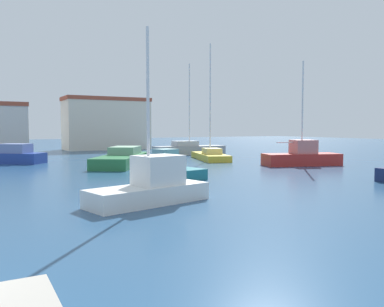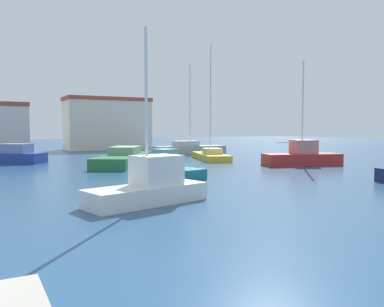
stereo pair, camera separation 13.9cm
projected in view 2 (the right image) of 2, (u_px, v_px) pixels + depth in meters
water at (178, 168)px, 29.67m from camera, size 160.00×160.00×0.00m
sailboat_yellow_center_channel at (211, 155)px, 36.90m from camera, size 4.16×7.52×10.72m
sailboat_white_distant_east at (150, 186)px, 15.70m from camera, size 5.24×2.82×6.87m
sailboat_grey_near_pier at (189, 149)px, 43.55m from camera, size 8.06×2.53×9.92m
sailboat_red_far_left at (302, 156)px, 31.39m from camera, size 6.41×3.71×8.21m
motorboat_teal_inner_mooring at (170, 168)px, 24.17m from camera, size 2.52×4.94×1.68m
motorboat_blue_behind_lamppost at (10, 156)px, 33.30m from camera, size 6.01×5.37×1.64m
motorboat_green_distant_north at (123, 158)px, 31.60m from camera, size 7.10×8.86×1.45m
warehouse_block at (107, 124)px, 54.34m from camera, size 11.36×5.20×7.06m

